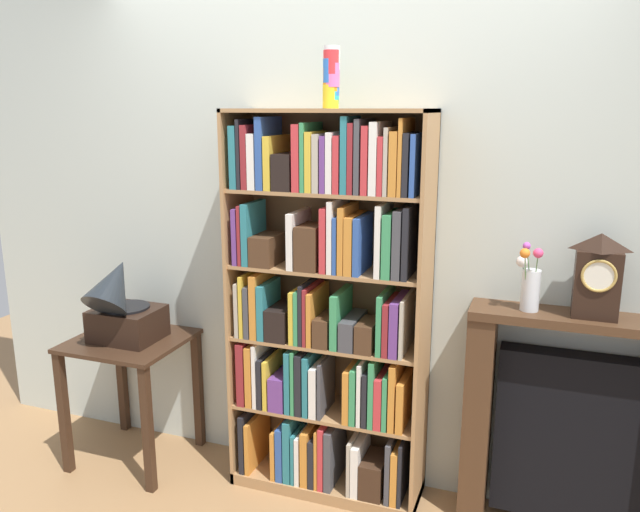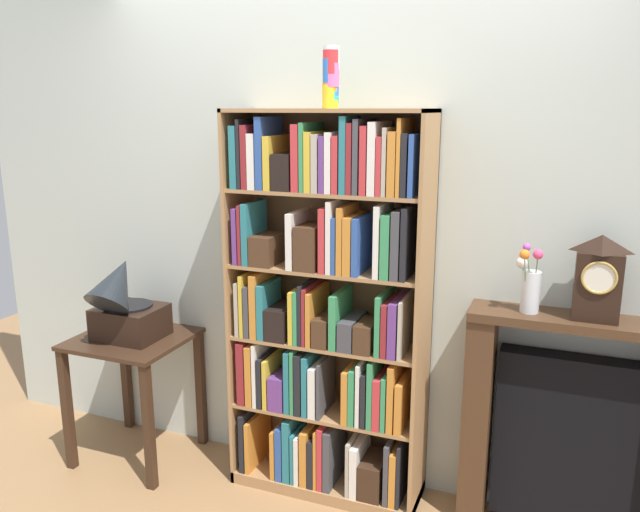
# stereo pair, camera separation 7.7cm
# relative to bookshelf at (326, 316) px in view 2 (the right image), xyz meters

# --- Properties ---
(ground_plane) EXTENTS (7.48, 6.40, 0.02)m
(ground_plane) POSITION_rel_bookshelf_xyz_m (0.00, -0.13, -0.93)
(ground_plane) COLOR #997047
(wall_back) EXTENTS (4.48, 0.08, 2.70)m
(wall_back) POSITION_rel_bookshelf_xyz_m (0.03, 0.22, 0.43)
(wall_back) COLOR beige
(wall_back) RESTS_ON ground
(bookshelf) EXTENTS (0.95, 0.33, 1.90)m
(bookshelf) POSITION_rel_bookshelf_xyz_m (0.00, 0.00, 0.00)
(bookshelf) COLOR #A87A4C
(bookshelf) RESTS_ON ground
(cup_stack) EXTENTS (0.07, 0.07, 0.26)m
(cup_stack) POSITION_rel_bookshelf_xyz_m (0.03, -0.03, 1.11)
(cup_stack) COLOR yellow
(cup_stack) RESTS_ON bookshelf
(side_table_left) EXTENTS (0.59, 0.55, 0.70)m
(side_table_left) POSITION_rel_bookshelf_xyz_m (-1.09, -0.10, -0.38)
(side_table_left) COLOR #382316
(side_table_left) RESTS_ON ground
(gramophone) EXTENTS (0.34, 0.40, 0.50)m
(gramophone) POSITION_rel_bookshelf_xyz_m (-1.09, -0.14, -0.02)
(gramophone) COLOR black
(gramophone) RESTS_ON side_table_left
(fireplace_mantel) EXTENTS (0.97, 0.23, 1.04)m
(fireplace_mantel) POSITION_rel_bookshelf_xyz_m (1.15, 0.08, -0.41)
(fireplace_mantel) COLOR #472D1C
(fireplace_mantel) RESTS_ON ground
(mantel_clock) EXTENTS (0.18, 0.13, 0.36)m
(mantel_clock) POSITION_rel_bookshelf_xyz_m (1.18, 0.06, 0.30)
(mantel_clock) COLOR black
(mantel_clock) RESTS_ON fireplace_mantel
(flower_vase) EXTENTS (0.11, 0.11, 0.30)m
(flower_vase) POSITION_rel_bookshelf_xyz_m (0.91, 0.06, 0.24)
(flower_vase) COLOR silver
(flower_vase) RESTS_ON fireplace_mantel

